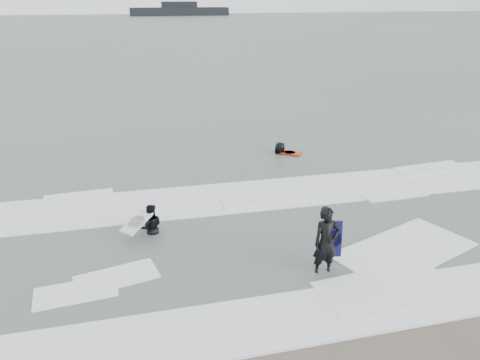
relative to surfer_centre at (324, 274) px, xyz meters
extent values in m
plane|color=brown|center=(-1.25, -0.92, 0.00)|extent=(320.00, 320.00, 0.00)
plane|color=#47544C|center=(-1.25, 79.08, 0.06)|extent=(320.00, 320.00, 0.00)
imported|color=black|center=(0.00, 0.00, 0.00)|extent=(0.72, 0.51, 1.88)
imported|color=black|center=(-4.16, 3.20, 0.00)|extent=(0.72, 0.56, 1.47)
imported|color=black|center=(1.66, 9.29, 0.00)|extent=(0.86, 0.91, 1.51)
imported|color=black|center=(1.77, 9.32, 0.00)|extent=(0.99, 0.95, 1.71)
cube|color=white|center=(-1.25, -1.52, 0.03)|extent=(30.03, 2.32, 0.07)
cube|color=white|center=(-1.25, 5.08, 0.04)|extent=(30.00, 2.60, 0.09)
cube|color=black|center=(11.87, 145.33, 1.25)|extent=(30.35, 5.42, 2.38)
cube|color=black|center=(11.87, 145.33, 3.31)|extent=(10.84, 3.25, 1.73)
camera|label=1|loc=(-4.35, -9.42, 6.66)|focal=35.00mm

